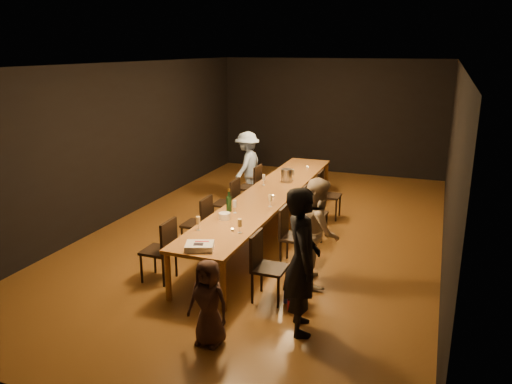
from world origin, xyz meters
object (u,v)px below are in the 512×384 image
(woman_birthday, at_px, (302,261))
(plate_stack, at_px, (224,216))
(chair_left_3, at_px, (249,187))
(woman_tan, at_px, (318,231))
(child, at_px, (208,303))
(man_blue, at_px, (247,166))
(champagne_bottle, at_px, (229,200))
(chair_right_2, at_px, (314,213))
(table, at_px, (269,195))
(birthday_cake, at_px, (200,246))
(chair_right_3, at_px, (329,195))
(chair_right_0, at_px, (270,268))
(chair_left_0, at_px, (158,250))
(chair_left_1, at_px, (196,223))
(chair_right_1, at_px, (295,237))
(ice_bucket, at_px, (287,175))
(chair_left_2, at_px, (226,203))

(woman_birthday, distance_m, plate_stack, 2.12)
(plate_stack, bearing_deg, chair_left_3, 103.85)
(woman_tan, bearing_deg, child, 139.34)
(man_blue, xyz_separation_m, champagne_bottle, (0.90, -3.05, 0.18))
(woman_birthday, bearing_deg, chair_right_2, -10.84)
(man_blue, relative_size, child, 1.48)
(woman_tan, height_order, child, woman_tan)
(table, bearing_deg, birthday_cake, -89.62)
(chair_right_2, bearing_deg, woman_birthday, 11.22)
(table, relative_size, woman_birthday, 3.38)
(birthday_cake, bearing_deg, table, 70.12)
(table, relative_size, champagne_bottle, 16.15)
(woman_birthday, distance_m, man_blue, 5.47)
(chair_right_3, distance_m, woman_birthday, 4.23)
(birthday_cake, bearing_deg, woman_tan, 21.11)
(table, xyz_separation_m, child, (0.54, -3.61, -0.19))
(chair_right_0, height_order, chair_right_3, same)
(chair_left_0, xyz_separation_m, chair_left_1, (0.00, 1.20, 0.00))
(woman_birthday, height_order, plate_stack, woman_birthday)
(woman_birthday, height_order, champagne_bottle, woman_birthday)
(plate_stack, bearing_deg, chair_right_1, 20.83)
(chair_right_0, height_order, champagne_bottle, champagne_bottle)
(chair_left_1, height_order, woman_tan, woman_tan)
(chair_right_0, relative_size, man_blue, 0.62)
(table, height_order, champagne_bottle, champagne_bottle)
(chair_left_1, bearing_deg, table, -35.31)
(chair_right_0, xyz_separation_m, chair_left_0, (-1.70, 0.00, 0.00))
(woman_birthday, bearing_deg, man_blue, 6.21)
(chair_right_3, relative_size, woman_birthday, 0.52)
(chair_right_3, relative_size, ice_bucket, 3.85)
(woman_birthday, bearing_deg, chair_left_0, 54.03)
(chair_right_0, distance_m, plate_stack, 1.34)
(plate_stack, height_order, champagne_bottle, champagne_bottle)
(birthday_cake, bearing_deg, chair_left_0, 136.23)
(chair_left_0, xyz_separation_m, birthday_cake, (0.87, -0.38, 0.33))
(woman_tan, bearing_deg, man_blue, 15.58)
(chair_right_3, distance_m, man_blue, 2.12)
(woman_tan, relative_size, champagne_bottle, 4.16)
(table, xyz_separation_m, chair_left_1, (-0.85, -1.20, -0.24))
(man_blue, xyz_separation_m, child, (1.69, -5.46, -0.24))
(chair_right_3, bearing_deg, chair_right_2, -0.00)
(table, relative_size, child, 5.89)
(plate_stack, bearing_deg, chair_left_2, 113.43)
(child, bearing_deg, champagne_bottle, 113.01)
(woman_birthday, xyz_separation_m, birthday_cake, (-1.42, 0.19, -0.10))
(chair_right_1, height_order, chair_right_3, same)
(chair_left_0, height_order, chair_left_3, same)
(chair_right_1, xyz_separation_m, chair_left_1, (-1.70, 0.00, 0.00))
(chair_right_2, bearing_deg, chair_left_0, -35.31)
(ice_bucket, bearing_deg, plate_stack, -94.94)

